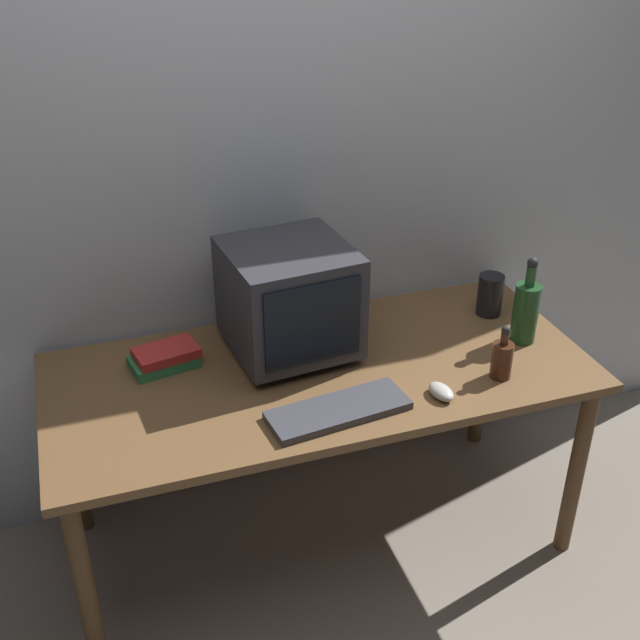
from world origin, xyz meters
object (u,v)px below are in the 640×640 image
(computer_mouse, at_px, (441,392))
(book_stack, at_px, (165,358))
(metal_canister, at_px, (490,295))
(bottle_tall, at_px, (526,310))
(crt_monitor, at_px, (289,299))
(keyboard, at_px, (338,410))
(bottle_short, at_px, (502,358))

(computer_mouse, height_order, book_stack, book_stack)
(computer_mouse, height_order, metal_canister, metal_canister)
(bottle_tall, relative_size, metal_canister, 2.04)
(bottle_tall, bearing_deg, book_stack, 169.24)
(crt_monitor, distance_m, metal_canister, 0.76)
(keyboard, height_order, metal_canister, metal_canister)
(bottle_tall, bearing_deg, computer_mouse, -152.44)
(bottle_tall, distance_m, book_stack, 1.19)
(computer_mouse, xyz_separation_m, book_stack, (-0.76, 0.43, 0.01))
(book_stack, bearing_deg, bottle_tall, -10.76)
(bottle_tall, bearing_deg, keyboard, -165.08)
(crt_monitor, xyz_separation_m, keyboard, (0.03, -0.38, -0.18))
(book_stack, bearing_deg, metal_canister, -1.11)
(book_stack, relative_size, metal_canister, 1.55)
(keyboard, distance_m, book_stack, 0.61)
(computer_mouse, bearing_deg, bottle_short, 1.87)
(keyboard, bearing_deg, computer_mouse, -9.91)
(crt_monitor, relative_size, keyboard, 1.00)
(crt_monitor, distance_m, book_stack, 0.44)
(computer_mouse, height_order, bottle_tall, bottle_tall)
(metal_canister, bearing_deg, computer_mouse, -133.40)
(bottle_tall, height_order, bottle_short, bottle_tall)
(bottle_tall, height_order, metal_canister, bottle_tall)
(bottle_short, distance_m, book_stack, 1.06)
(book_stack, bearing_deg, keyboard, -43.49)
(computer_mouse, height_order, bottle_short, bottle_short)
(bottle_short, bearing_deg, crt_monitor, 148.31)
(crt_monitor, distance_m, bottle_tall, 0.79)
(bottle_short, distance_m, metal_canister, 0.41)
(keyboard, bearing_deg, bottle_short, -4.45)
(crt_monitor, relative_size, metal_canister, 2.79)
(keyboard, distance_m, bottle_short, 0.55)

